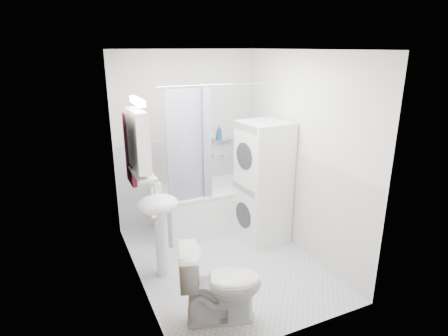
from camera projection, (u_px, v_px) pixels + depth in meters
name	position (u px, v px, depth m)	size (l,w,h in m)	color
floor	(226.00, 261.00, 4.44)	(2.60, 2.60, 0.00)	silver
room_walls	(226.00, 139.00, 3.98)	(2.60, 2.60, 2.60)	white
wainscot	(216.00, 206.00, 4.51)	(1.98, 2.58, 2.58)	white
door	(154.00, 218.00, 3.28)	(0.05, 2.00, 2.00)	brown
bathtub	(218.00, 203.00, 5.25)	(1.59, 0.75, 0.60)	white
tub_spout	(221.00, 155.00, 5.43)	(0.04, 0.04, 0.12)	silver
curtain_rod	(228.00, 84.00, 4.46)	(0.02, 0.02, 1.77)	silver
shower_curtain	(190.00, 149.00, 4.49)	(0.55, 0.02, 1.45)	#141B48
sink	(159.00, 217.00, 3.97)	(0.44, 0.37, 1.04)	white
medicine_cabinet	(138.00, 139.00, 3.68)	(0.13, 0.50, 0.71)	white
shelf	(142.00, 173.00, 3.80)	(0.18, 0.54, 0.03)	silver
shower_caddy	(225.00, 140.00, 5.37)	(0.22, 0.06, 0.02)	silver
towel	(130.00, 148.00, 4.01)	(0.07, 0.32, 0.78)	#531427
washer_dryer	(263.00, 182.00, 4.75)	(0.60, 0.60, 1.57)	white
toilet	(221.00, 284.00, 3.40)	(0.42, 0.75, 0.74)	white
soap_pump	(157.00, 189.00, 4.08)	(0.08, 0.17, 0.08)	gray
shelf_bottle	(146.00, 173.00, 3.66)	(0.07, 0.18, 0.07)	gray
shelf_cup	(139.00, 164.00, 3.88)	(0.10, 0.09, 0.10)	gray
shampoo_a	(211.00, 136.00, 5.27)	(0.13, 0.17, 0.13)	gray
shampoo_b	(219.00, 137.00, 5.32)	(0.08, 0.21, 0.08)	#23598F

